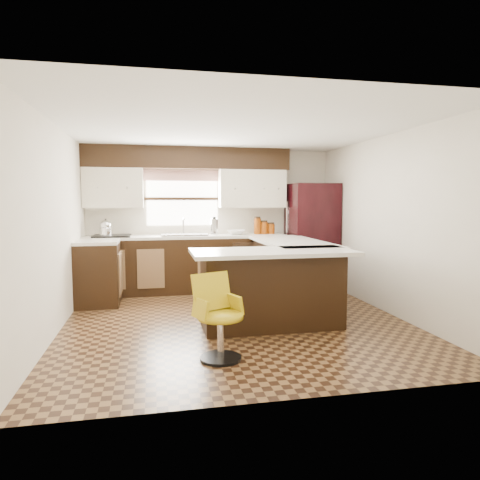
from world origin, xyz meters
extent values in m
plane|color=#49301A|center=(0.00, 0.00, 0.00)|extent=(4.40, 4.40, 0.00)
plane|color=silver|center=(0.00, 0.00, 2.40)|extent=(4.40, 4.40, 0.00)
plane|color=beige|center=(0.00, 2.20, 1.20)|extent=(4.40, 0.00, 4.40)
plane|color=beige|center=(0.00, -2.20, 1.20)|extent=(4.40, 0.00, 4.40)
plane|color=beige|center=(-2.10, 0.00, 1.20)|extent=(0.00, 4.40, 4.40)
plane|color=beige|center=(2.10, 0.00, 1.20)|extent=(0.00, 4.40, 4.40)
cube|color=black|center=(-0.45, 1.90, 0.45)|extent=(3.30, 0.60, 0.90)
cube|color=black|center=(-1.80, 1.25, 0.45)|extent=(0.60, 0.70, 0.90)
cube|color=silver|center=(-0.45, 1.90, 0.92)|extent=(3.30, 0.60, 0.04)
cube|color=silver|center=(-1.80, 1.25, 0.92)|extent=(0.60, 0.70, 0.04)
cube|color=black|center=(-0.40, 2.03, 2.22)|extent=(3.40, 0.35, 0.36)
cube|color=beige|center=(-1.62, 2.03, 1.72)|extent=(0.94, 0.35, 0.64)
cube|color=beige|center=(0.68, 2.03, 1.72)|extent=(1.14, 0.35, 0.64)
cube|color=white|center=(-0.50, 2.18, 1.55)|extent=(1.20, 0.02, 0.90)
cube|color=#D19B93|center=(-0.50, 2.14, 1.94)|extent=(1.30, 0.06, 0.18)
cube|color=#B2B2B7|center=(-0.50, 1.88, 0.96)|extent=(0.75, 0.45, 0.03)
cube|color=black|center=(0.55, 1.61, 0.43)|extent=(0.58, 0.03, 0.78)
cube|color=black|center=(-1.65, 1.88, 0.96)|extent=(0.58, 0.50, 0.02)
cube|color=black|center=(0.90, 0.62, 0.45)|extent=(0.60, 1.95, 0.90)
cube|color=black|center=(0.38, -0.35, 0.45)|extent=(1.65, 0.60, 0.90)
cube|color=silver|center=(0.95, 0.62, 0.92)|extent=(0.84, 1.95, 0.04)
cube|color=silver|center=(0.35, -0.44, 0.92)|extent=(1.89, 0.84, 0.04)
cube|color=black|center=(1.69, 1.80, 0.90)|extent=(0.77, 0.74, 1.81)
cylinder|color=silver|center=(0.01, 1.90, 1.08)|extent=(0.13, 0.13, 0.27)
imported|color=white|center=(0.38, 1.90, 0.98)|extent=(0.36, 0.36, 0.08)
cylinder|color=#7A3307|center=(0.76, 1.92, 1.08)|extent=(0.12, 0.12, 0.27)
cylinder|color=#7A3307|center=(0.87, 1.92, 1.05)|extent=(0.13, 0.13, 0.20)
cylinder|color=#7A3307|center=(1.00, 1.92, 1.03)|extent=(0.13, 0.13, 0.17)
camera|label=1|loc=(-1.01, -5.20, 1.52)|focal=32.00mm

